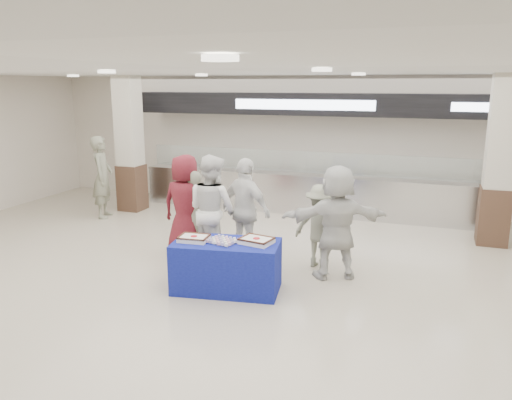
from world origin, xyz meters
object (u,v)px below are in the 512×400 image
at_px(chef_tall, 212,210).
at_px(soldier_bg, 103,177).
at_px(display_table, 227,266).
at_px(soldier_a, 195,213).
at_px(cupcake_tray, 223,241).
at_px(chef_short, 246,210).
at_px(civilian_maroon, 186,205).
at_px(sheet_cake_left, 194,238).
at_px(soldier_b, 320,226).
at_px(civilian_white, 337,222).
at_px(sheet_cake_right, 256,240).

xyz_separation_m(chef_tall, soldier_bg, (-3.61, 1.93, -0.00)).
height_order(display_table, soldier_a, soldier_a).
height_order(cupcake_tray, chef_short, chef_short).
height_order(civilian_maroon, chef_tall, chef_tall).
height_order(sheet_cake_left, soldier_bg, soldier_bg).
bearing_deg(chef_tall, soldier_b, -142.34).
distance_m(cupcake_tray, soldier_b, 1.86).
xyz_separation_m(sheet_cake_left, chef_short, (0.29, 1.42, 0.10)).
height_order(chef_tall, civilian_white, chef_tall).
xyz_separation_m(sheet_cake_right, chef_tall, (-1.11, 0.91, 0.14)).
bearing_deg(display_table, soldier_bg, 136.43).
bearing_deg(soldier_bg, sheet_cake_left, -149.04).
height_order(sheet_cake_left, sheet_cake_right, sheet_cake_right).
bearing_deg(chef_tall, civilian_maroon, -1.14).
height_order(display_table, soldier_bg, soldier_bg).
bearing_deg(chef_tall, sheet_cake_left, 124.06).
xyz_separation_m(sheet_cake_left, soldier_b, (1.56, 1.54, -0.09)).
bearing_deg(sheet_cake_left, soldier_bg, 141.43).
height_order(soldier_a, chef_short, chef_short).
bearing_deg(chef_tall, chef_short, -123.76).
height_order(sheet_cake_right, chef_tall, chef_tall).
xyz_separation_m(sheet_cake_left, soldier_a, (-0.70, 1.44, -0.03)).
relative_size(civilian_white, soldier_bg, 0.98).
relative_size(sheet_cake_right, soldier_a, 0.33).
bearing_deg(civilian_white, sheet_cake_right, 20.21).
height_order(display_table, civilian_white, civilian_white).
xyz_separation_m(soldier_a, chef_short, (0.98, -0.03, 0.13)).
xyz_separation_m(civilian_maroon, soldier_a, (0.16, 0.03, -0.14)).
xyz_separation_m(display_table, sheet_cake_right, (0.44, 0.10, 0.42)).
distance_m(civilian_maroon, soldier_b, 2.43).
height_order(civilian_maroon, soldier_b, civilian_maroon).
relative_size(soldier_a, soldier_b, 1.09).
height_order(sheet_cake_left, cupcake_tray, sheet_cake_left).
relative_size(cupcake_tray, chef_tall, 0.22).
height_order(civilian_maroon, soldier_bg, soldier_bg).
bearing_deg(civilian_maroon, sheet_cake_left, 121.24).
xyz_separation_m(chef_short, soldier_bg, (-4.10, 1.62, 0.03)).
xyz_separation_m(cupcake_tray, soldier_b, (1.12, 1.49, -0.08)).
relative_size(civilian_maroon, soldier_bg, 0.97).
relative_size(sheet_cake_left, civilian_white, 0.25).
relative_size(sheet_cake_left, cupcake_tray, 1.11).
distance_m(civilian_maroon, soldier_a, 0.22).
height_order(chef_short, soldier_b, chef_short).
bearing_deg(civilian_white, soldier_bg, -42.14).
bearing_deg(soldier_b, chef_short, 14.71).
height_order(sheet_cake_left, soldier_b, soldier_b).
height_order(cupcake_tray, chef_tall, chef_tall).
bearing_deg(civilian_white, sheet_cake_left, 7.40).
xyz_separation_m(sheet_cake_left, cupcake_tray, (0.44, 0.06, -0.02)).
bearing_deg(chef_short, soldier_a, 21.36).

